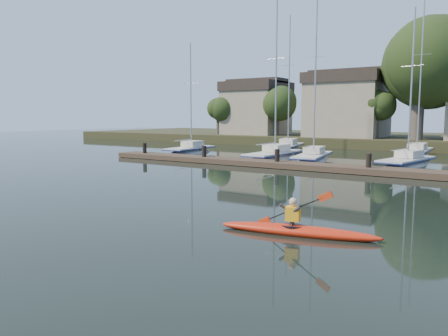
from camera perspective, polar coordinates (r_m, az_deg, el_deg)
The scene contains 10 objects.
ground at distance 16.02m, azimuth -5.96°, elevation -5.49°, with size 160.00×160.00×0.00m, color black.
kayak at distance 12.87m, azimuth 9.52°, elevation -7.79°, with size 4.72×1.59×1.50m.
dock at distance 28.10m, azimuth 12.42°, elevation 0.14°, with size 34.00×2.00×1.80m.
sailboat_0 at distance 39.91m, azimuth -4.43°, elevation 1.67°, with size 2.41×7.07×11.04m.
sailboat_1 at distance 34.42m, azimuth 6.50°, elevation 0.82°, with size 2.05×8.22×13.43m.
sailboat_2 at distance 33.60m, azimuth 11.50°, elevation 0.61°, with size 3.21×8.24×13.31m.
sailboat_3 at distance 32.01m, azimuth 22.69°, elevation -0.11°, with size 3.20×7.44×11.64m.
sailboat_5 at distance 43.51m, azimuth 8.27°, elevation 2.06°, with size 3.65×8.80×14.20m.
sailboat_6 at distance 40.28m, azimuth 23.77°, elevation 1.18°, with size 2.12×9.14×14.46m.
shore at distance 53.04m, azimuth 24.48°, elevation 6.05°, with size 90.00×25.25×12.75m.
Camera 1 is at (9.95, -12.09, 3.42)m, focal length 35.00 mm.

